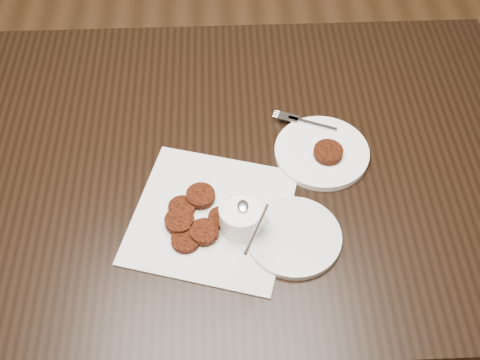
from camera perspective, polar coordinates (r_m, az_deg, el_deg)
name	(u,v)px	position (r m, az deg, el deg)	size (l,w,h in m)	color
floor	(219,359)	(1.86, -2.03, -16.60)	(4.00, 4.00, 0.00)	brown
table	(216,251)	(1.59, -2.25, -6.78)	(1.41, 0.91, 0.75)	black
napkin	(211,216)	(1.19, -2.74, -3.42)	(0.30, 0.30, 0.00)	white
sauce_ramekin	(241,208)	(1.13, 0.11, -2.70)	(0.11, 0.11, 0.12)	white
patty_cluster	(193,223)	(1.17, -4.46, -4.07)	(0.19, 0.19, 0.02)	#63220D
plate_with_patty	(322,150)	(1.29, 7.79, 2.85)	(0.20, 0.20, 0.03)	white
plate_empty	(294,237)	(1.16, 5.12, -5.38)	(0.18, 0.18, 0.01)	silver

